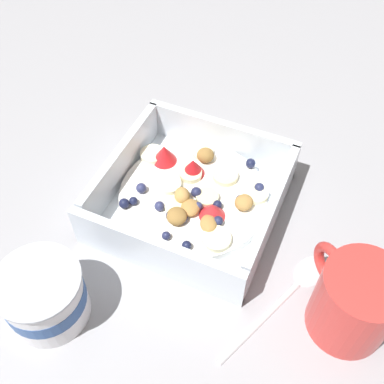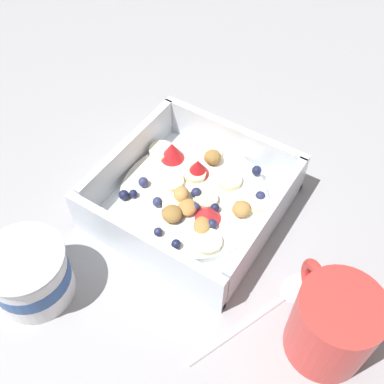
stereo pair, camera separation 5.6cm
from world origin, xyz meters
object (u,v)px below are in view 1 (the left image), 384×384
(fruit_bowl, at_px, (192,197))
(spoon, at_px, (297,284))
(yogurt_cup, at_px, (44,296))
(coffee_mug, at_px, (354,301))

(fruit_bowl, relative_size, spoon, 1.22)
(yogurt_cup, bearing_deg, spoon, -149.78)
(fruit_bowl, height_order, yogurt_cup, yogurt_cup)
(spoon, relative_size, coffee_mug, 1.78)
(fruit_bowl, relative_size, yogurt_cup, 2.37)
(fruit_bowl, relative_size, coffee_mug, 2.18)
(yogurt_cup, bearing_deg, coffee_mug, -158.23)
(spoon, bearing_deg, fruit_bowl, -20.06)
(fruit_bowl, bearing_deg, yogurt_cup, 67.05)
(yogurt_cup, relative_size, coffee_mug, 0.92)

